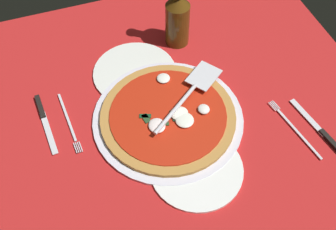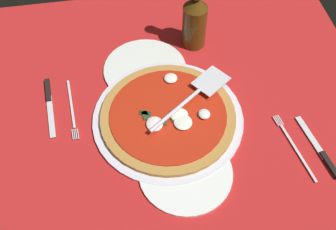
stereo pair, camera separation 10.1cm
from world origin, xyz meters
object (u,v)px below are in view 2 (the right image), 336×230
Objects in this scene: pizza_server at (193,95)px; place_setting_near at (308,150)px; place_setting_far at (60,106)px; beer_bottle at (195,19)px; dinner_plate_right at (145,69)px; dinner_plate_left at (186,173)px; pizza at (168,116)px.

pizza_server is 1.09× the size of place_setting_near.
place_setting_near is at bearing 63.58° from place_setting_far.
dinner_plate_right is at bearing 118.18° from beer_bottle.
beer_bottle is at bearing 16.27° from place_setting_near.
dinner_plate_right is 1.06× the size of place_setting_near.
pizza_server is at bearing -16.24° from dinner_plate_left.
dinner_plate_right is at bearing 106.32° from place_setting_far.
beer_bottle is (25.59, -11.56, 7.30)cm from pizza.
pizza is 1.60× the size of place_setting_far.
dinner_plate_right is at bearing 8.48° from dinner_plate_left.
pizza reaches higher than place_setting_near.
pizza is 1.44× the size of pizza_server.
place_setting_near is 62.05cm from place_setting_far.
pizza is at bearing 5.12° from dinner_plate_left.
pizza is 27.98cm from place_setting_far.
beer_bottle is at bearing -61.82° from dinner_plate_right.
pizza is at bearing 67.24° from place_setting_far.
dinner_plate_left is 20.16cm from pizza_server.
place_setting_far is 0.88× the size of beer_bottle.
dinner_plate_left is 1.02× the size of place_setting_far.
pizza reaches higher than dinner_plate_left.
place_setting_near is (-17.95, -24.11, -3.72)cm from pizza_server.
dinner_plate_right is 1.07× the size of place_setting_far.
pizza is (15.46, 1.39, 1.36)cm from dinner_plate_left.
beer_bottle reaches higher than dinner_plate_right.
place_setting_far is (8.72, 26.55, -1.51)cm from pizza.
place_setting_far is at bearing 49.12° from dinner_plate_left.
pizza_server is at bearing 168.13° from beer_bottle.
place_setting_near is at bearing -154.00° from beer_bottle.
beer_bottle reaches higher than pizza.
pizza is (-17.51, -3.53, 1.36)cm from dinner_plate_right.
dinner_plate_left is at bearing 44.53° from place_setting_far.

